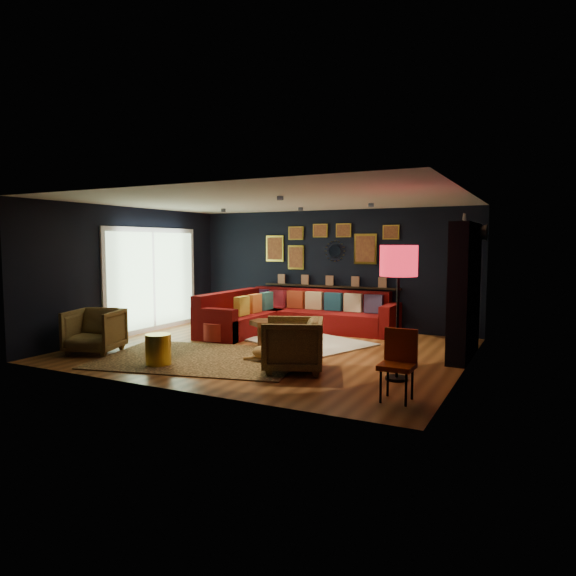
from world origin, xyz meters
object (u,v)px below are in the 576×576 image
at_px(coffee_table, 273,325).
at_px(dog, 279,350).
at_px(armchair_left, 95,329).
at_px(armchair_right, 293,342).
at_px(gold_stool, 158,350).
at_px(pouf, 217,331).
at_px(floor_lamp, 399,266).
at_px(sectional, 287,316).
at_px(orange_chair, 399,359).

distance_m(coffee_table, dog, 1.31).
relative_size(armchair_left, armchair_right, 0.96).
distance_m(gold_stool, dog, 1.86).
height_order(pouf, dog, dog).
height_order(gold_stool, floor_lamp, floor_lamp).
bearing_deg(armchair_right, pouf, -143.50).
height_order(sectional, floor_lamp, floor_lamp).
bearing_deg(armchair_right, gold_stool, -95.27).
bearing_deg(orange_chair, pouf, 153.13).
xyz_separation_m(sectional, orange_chair, (3.36, -3.65, 0.18)).
distance_m(gold_stool, orange_chair, 3.74).
bearing_deg(gold_stool, floor_lamp, 13.53).
height_order(armchair_left, floor_lamp, floor_lamp).
distance_m(armchair_right, floor_lamp, 1.88).
distance_m(coffee_table, floor_lamp, 3.13).
bearing_deg(dog, armchair_left, -177.89).
xyz_separation_m(coffee_table, armchair_right, (1.14, -1.47, 0.05)).
xyz_separation_m(pouf, armchair_right, (2.32, -1.40, 0.24)).
xyz_separation_m(armchair_right, orange_chair, (1.73, -0.64, 0.07)).
distance_m(sectional, dog, 2.89).
relative_size(pouf, dog, 0.42).
height_order(coffee_table, armchair_right, armchair_right).
height_order(sectional, gold_stool, sectional).
height_order(coffee_table, armchair_left, armchair_left).
relative_size(gold_stool, dog, 0.40).
bearing_deg(armchair_right, sectional, -173.89).
bearing_deg(orange_chair, floor_lamp, 105.98).
xyz_separation_m(armchair_right, gold_stool, (-2.00, -0.61, -0.19)).
height_order(floor_lamp, dog, floor_lamp).
bearing_deg(coffee_table, armchair_left, -142.19).
bearing_deg(coffee_table, floor_lamp, -25.45).
height_order(pouf, floor_lamp, floor_lamp).
distance_m(gold_stool, floor_lamp, 3.82).
bearing_deg(floor_lamp, gold_stool, -166.47).
height_order(armchair_left, gold_stool, armchair_left).
xyz_separation_m(pouf, dog, (1.89, -1.02, 0.01)).
bearing_deg(dog, sectional, 102.48).
bearing_deg(armchair_right, orange_chair, 47.22).
height_order(pouf, armchair_left, armchair_left).
xyz_separation_m(armchair_right, dog, (-0.43, 0.38, -0.22)).
bearing_deg(coffee_table, gold_stool, -112.42).
distance_m(pouf, floor_lamp, 4.21).
relative_size(armchair_right, orange_chair, 1.02).
distance_m(sectional, orange_chair, 4.97).
bearing_deg(sectional, dog, -65.35).
height_order(coffee_table, pouf, coffee_table).
distance_m(coffee_table, armchair_left, 3.08).
distance_m(armchair_left, orange_chair, 5.31).
xyz_separation_m(coffee_table, gold_stool, (-0.86, -2.08, -0.14)).
bearing_deg(dog, orange_chair, -37.65).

